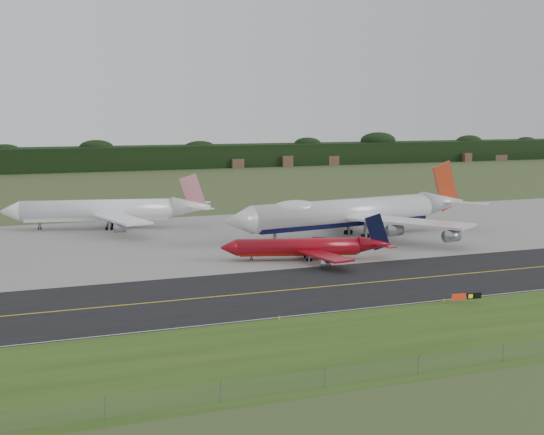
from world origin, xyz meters
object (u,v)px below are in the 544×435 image
Objects in this scene: jet_ba_747 at (352,213)px; jet_star_tail at (109,211)px; taxiway_sign at (466,296)px; jet_red_737 at (308,247)px.

jet_ba_747 reaches higher than jet_star_tail.
taxiway_sign is at bearing -67.82° from jet_star_tail.
jet_red_737 is at bearing 102.03° from taxiway_sign.
jet_ba_747 reaches higher than taxiway_sign.
jet_star_tail is 106.66m from taxiway_sign.
jet_star_tail reaches higher than taxiway_sign.
taxiway_sign is (40.25, -98.71, -3.49)m from jet_star_tail.
jet_ba_747 is 13.55× the size of taxiway_sign.
jet_star_tail is at bearing 112.18° from taxiway_sign.
jet_ba_747 is 63.15m from jet_star_tail.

